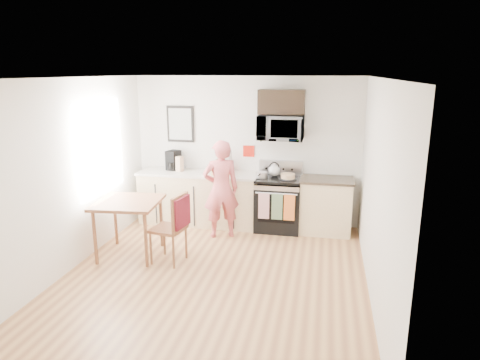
% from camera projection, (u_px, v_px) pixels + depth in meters
% --- Properties ---
extents(floor, '(4.60, 4.60, 0.00)m').
position_uv_depth(floor, '(214.00, 277.00, 5.72)').
color(floor, brown).
rests_on(floor, ground).
extents(back_wall, '(4.00, 0.04, 2.60)m').
position_uv_depth(back_wall, '(246.00, 151.00, 7.58)').
color(back_wall, white).
rests_on(back_wall, floor).
extents(front_wall, '(4.00, 0.04, 2.60)m').
position_uv_depth(front_wall, '(132.00, 260.00, 3.22)').
color(front_wall, white).
rests_on(front_wall, floor).
extents(left_wall, '(0.04, 4.60, 2.60)m').
position_uv_depth(left_wall, '(70.00, 176.00, 5.79)').
color(left_wall, white).
rests_on(left_wall, floor).
extents(right_wall, '(0.04, 4.60, 2.60)m').
position_uv_depth(right_wall, '(377.00, 192.00, 5.01)').
color(right_wall, white).
rests_on(right_wall, floor).
extents(ceiling, '(4.00, 4.60, 0.04)m').
position_uv_depth(ceiling, '(210.00, 78.00, 5.08)').
color(ceiling, white).
rests_on(ceiling, back_wall).
extents(window, '(0.06, 1.40, 1.50)m').
position_uv_depth(window, '(101.00, 148.00, 6.48)').
color(window, white).
rests_on(window, left_wall).
extents(cabinet_left, '(2.10, 0.60, 0.90)m').
position_uv_depth(cabinet_left, '(199.00, 199.00, 7.66)').
color(cabinet_left, '#D1B886').
rests_on(cabinet_left, floor).
extents(countertop_left, '(2.14, 0.64, 0.04)m').
position_uv_depth(countertop_left, '(198.00, 173.00, 7.55)').
color(countertop_left, beige).
rests_on(countertop_left, cabinet_left).
extents(cabinet_right, '(0.84, 0.60, 0.90)m').
position_uv_depth(cabinet_right, '(325.00, 207.00, 7.23)').
color(cabinet_right, '#D1B886').
rests_on(cabinet_right, floor).
extents(countertop_right, '(0.88, 0.64, 0.04)m').
position_uv_depth(countertop_right, '(327.00, 180.00, 7.12)').
color(countertop_right, black).
rests_on(countertop_right, cabinet_right).
extents(range, '(0.76, 0.70, 1.16)m').
position_uv_depth(range, '(278.00, 205.00, 7.37)').
color(range, black).
rests_on(range, floor).
extents(microwave, '(0.76, 0.51, 0.42)m').
position_uv_depth(microwave, '(281.00, 128.00, 7.14)').
color(microwave, '#B3B3B8').
rests_on(microwave, back_wall).
extents(upper_cabinet, '(0.76, 0.35, 0.40)m').
position_uv_depth(upper_cabinet, '(282.00, 102.00, 7.08)').
color(upper_cabinet, black).
rests_on(upper_cabinet, back_wall).
extents(wall_art, '(0.50, 0.04, 0.65)m').
position_uv_depth(wall_art, '(180.00, 124.00, 7.68)').
color(wall_art, black).
rests_on(wall_art, back_wall).
extents(wall_trivet, '(0.20, 0.02, 0.20)m').
position_uv_depth(wall_trivet, '(249.00, 151.00, 7.56)').
color(wall_trivet, red).
rests_on(wall_trivet, back_wall).
extents(person, '(0.70, 0.59, 1.62)m').
position_uv_depth(person, '(221.00, 189.00, 6.95)').
color(person, '#BD3436').
rests_on(person, floor).
extents(dining_table, '(0.90, 0.90, 0.84)m').
position_uv_depth(dining_table, '(128.00, 207.00, 6.24)').
color(dining_table, brown).
rests_on(dining_table, floor).
extents(chair, '(0.54, 0.50, 1.02)m').
position_uv_depth(chair, '(177.00, 219.00, 5.99)').
color(chair, brown).
rests_on(chair, floor).
extents(knife_block, '(0.16, 0.17, 0.22)m').
position_uv_depth(knife_block, '(220.00, 166.00, 7.55)').
color(knife_block, brown).
rests_on(knife_block, countertop_left).
extents(utensil_crock, '(0.13, 0.13, 0.39)m').
position_uv_depth(utensil_crock, '(230.00, 163.00, 7.56)').
color(utensil_crock, red).
rests_on(utensil_crock, countertop_left).
extents(fruit_bowl, '(0.25, 0.25, 0.09)m').
position_uv_depth(fruit_bowl, '(180.00, 168.00, 7.72)').
color(fruit_bowl, white).
rests_on(fruit_bowl, countertop_left).
extents(milk_carton, '(0.13, 0.13, 0.27)m').
position_uv_depth(milk_carton, '(180.00, 164.00, 7.59)').
color(milk_carton, tan).
rests_on(milk_carton, countertop_left).
extents(coffee_maker, '(0.25, 0.32, 0.35)m').
position_uv_depth(coffee_maker, '(173.00, 161.00, 7.71)').
color(coffee_maker, black).
rests_on(coffee_maker, countertop_left).
extents(bread_bag, '(0.32, 0.17, 0.11)m').
position_uv_depth(bread_bag, '(220.00, 172.00, 7.31)').
color(bread_bag, tan).
rests_on(bread_bag, countertop_left).
extents(cake, '(0.28, 0.28, 0.09)m').
position_uv_depth(cake, '(288.00, 177.00, 7.11)').
color(cake, black).
rests_on(cake, range).
extents(kettle, '(0.20, 0.20, 0.25)m').
position_uv_depth(kettle, '(274.00, 170.00, 7.31)').
color(kettle, white).
rests_on(kettle, range).
extents(pot, '(0.20, 0.34, 0.10)m').
position_uv_depth(pot, '(262.00, 175.00, 7.20)').
color(pot, '#B3B3B8').
rests_on(pot, range).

